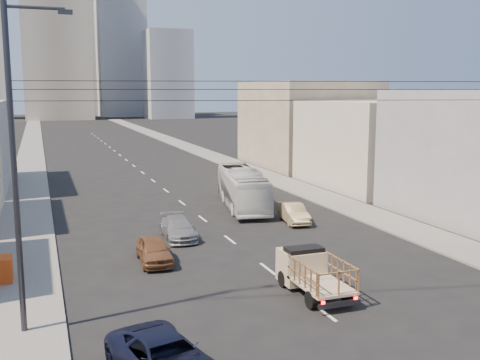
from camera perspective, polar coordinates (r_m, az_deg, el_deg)
ground at (r=22.20m, az=11.09°, el=-14.90°), size 420.00×420.00×0.00m
sidewalk_left at (r=87.78m, az=-20.44°, el=2.69°), size 3.50×180.00×0.12m
sidewalk_right at (r=90.58m, az=-5.40°, el=3.40°), size 3.50×180.00×0.12m
lane_dashes at (r=71.68m, az=-11.12°, el=1.73°), size 0.15×104.00×0.01m
flatbed_pickup at (r=25.41m, az=7.35°, el=-9.03°), size 1.95×4.41×1.90m
navy_pickup at (r=18.40m, az=-7.59°, el=-17.66°), size 3.50×5.50×1.41m
city_bus at (r=43.23m, az=0.25°, el=-0.85°), size 4.46×11.08×3.01m
sedan_brown at (r=30.02m, az=-8.72°, el=-7.05°), size 1.77×4.04×1.36m
sedan_tan at (r=38.68m, az=5.46°, el=-3.37°), size 1.94×4.09×1.30m
sedan_grey at (r=34.62m, az=-6.31°, el=-4.88°), size 2.00×4.50×1.28m
streetlamp_left at (r=21.48m, az=-21.73°, el=1.68°), size 2.36×0.25×12.00m
overhead_wires at (r=21.61m, az=9.76°, el=8.96°), size 23.01×5.02×0.72m
bldg_right_mid at (r=54.64m, az=13.79°, el=3.61°), size 11.00×14.00×8.00m
bldg_right_far at (r=68.65m, az=6.77°, el=5.71°), size 12.00×16.00×10.00m
high_rise_tower at (r=188.61m, az=-18.30°, el=15.04°), size 20.00×20.00×60.00m
midrise_ne at (r=204.63m, az=-11.98°, el=11.98°), size 16.00×16.00×40.00m
midrise_back at (r=218.34m, az=-15.75°, el=12.17°), size 18.00×18.00×44.00m
midrise_east at (r=186.86m, az=-7.35°, el=10.55°), size 14.00×14.00×28.00m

